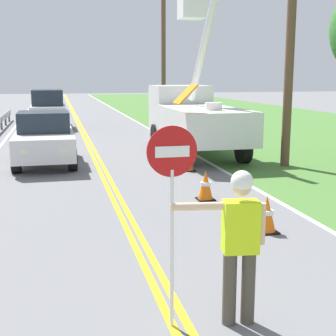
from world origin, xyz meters
TOP-DOWN VIEW (x-y plane):
  - grass_verge_right at (11.60, 20.00)m, footprint 16.00×110.00m
  - centerline_yellow_left at (-0.09, 20.00)m, footprint 0.11×110.00m
  - centerline_yellow_right at (0.09, 20.00)m, footprint 0.11×110.00m
  - edge_line_right at (3.60, 20.00)m, footprint 0.12×110.00m
  - edge_line_left at (-3.60, 20.00)m, footprint 0.12×110.00m
  - flagger_worker at (0.67, 4.23)m, footprint 1.08×0.30m
  - stop_sign_paddle at (-0.10, 4.33)m, footprint 0.56×0.04m
  - utility_bucket_truck at (3.66, 16.66)m, footprint 2.67×6.81m
  - oncoming_sedan_nearest at (-1.71, 15.39)m, footprint 1.94×4.12m
  - oncoming_suv_second at (-1.74, 27.00)m, footprint 1.95×4.62m
  - utility_pole_near at (5.81, 13.35)m, footprint 1.80×0.28m
  - utility_pole_mid at (5.60, 30.43)m, footprint 1.80×0.28m
  - traffic_cone_lead at (2.40, 7.26)m, footprint 0.40×0.40m
  - traffic_cone_mid at (2.02, 9.78)m, footprint 0.40×0.40m
  - traffic_cone_tail at (2.55, 13.25)m, footprint 0.40×0.40m

SIDE VIEW (x-z plane):
  - grass_verge_right at x=11.60m, z-range 0.00..0.01m
  - centerline_yellow_left at x=-0.09m, z-range 0.00..0.01m
  - centerline_yellow_right at x=0.09m, z-range 0.00..0.01m
  - edge_line_right at x=3.60m, z-range 0.00..0.01m
  - edge_line_left at x=-3.60m, z-range 0.00..0.01m
  - traffic_cone_lead at x=2.40m, z-range -0.01..0.69m
  - traffic_cone_mid at x=2.02m, z-range -0.01..0.69m
  - traffic_cone_tail at x=2.55m, z-range -0.01..0.69m
  - oncoming_sedan_nearest at x=-1.71m, z-range -0.02..1.68m
  - flagger_worker at x=0.67m, z-range 0.13..1.96m
  - oncoming_suv_second at x=-1.74m, z-range 0.01..2.11m
  - utility_bucket_truck at x=3.66m, z-range -1.42..4.26m
  - stop_sign_paddle at x=-0.10m, z-range 0.54..2.87m
  - utility_pole_near at x=5.81m, z-range 0.18..7.94m
  - utility_pole_mid at x=5.60m, z-range 0.19..9.04m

